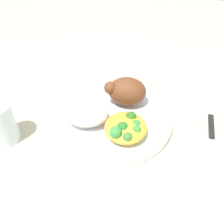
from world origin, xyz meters
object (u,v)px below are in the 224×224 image
Objects in this scene: rice_pile at (86,113)px; water_glass at (1,124)px; plate at (112,117)px; mac_cheese_with_broccoli at (126,127)px; knife at (212,138)px; fork at (189,132)px; roasted_chicken at (126,91)px.

water_glass reaches higher than rice_pile.
plate is 2.93× the size of mac_cheese_with_broccoli.
mac_cheese_with_broccoli reaches higher than knife.
plate is at bearing -5.95° from fork.
mac_cheese_with_broccoli reaches higher than plate.
mac_cheese_with_broccoli is 1.05× the size of water_glass.
plate is at bearing 63.95° from roasted_chicken.
water_glass is at bearing 22.92° from plate.
mac_cheese_with_broccoli is 0.50× the size of knife.
roasted_chicken reaches higher than mac_cheese_with_broccoli.
knife is at bearing -172.02° from water_glass.
rice_pile is 0.23m from fork.
rice_pile is 0.69× the size of fork.
fork is 0.75× the size of knife.
rice_pile reaches higher than fork.
fork is 1.57× the size of water_glass.
knife reaches higher than fork.
knife is at bearing 157.04° from roasted_chicken.
fork is 0.05m from knife.
roasted_chicken reaches higher than rice_pile.
water_glass reaches higher than plate.
knife is (-0.05, 0.01, 0.00)m from fork.
mac_cheese_with_broccoli reaches higher than fork.
knife is 0.45m from water_glass.
knife is (-0.22, 0.03, -0.00)m from plate.
mac_cheese_with_broccoli is 0.19m from knife.
roasted_chicken is at bearing -149.14° from water_glass.
water_glass is (0.24, 0.15, -0.00)m from roasted_chicken.
roasted_chicken reaches higher than fork.
rice_pile is at bearing 2.29° from fork.
knife is at bearing 179.53° from rice_pile.
plate is 0.07m from roasted_chicken.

